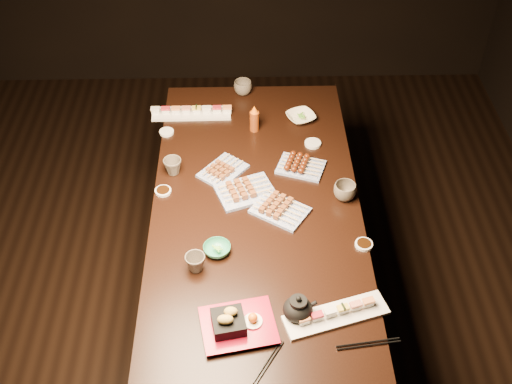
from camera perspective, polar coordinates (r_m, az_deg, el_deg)
ground at (r=3.16m, az=-4.65°, el=-15.39°), size 5.00×5.00×0.00m
dining_table at (r=3.06m, az=0.02°, el=-6.06°), size 1.10×1.89×0.75m
sushi_platter_near at (r=2.39m, az=7.15°, el=-10.55°), size 0.40×0.22×0.05m
sushi_platter_far at (r=3.28m, az=-5.76°, el=7.21°), size 0.40×0.11×0.05m
yakitori_plate_center at (r=2.81m, az=-0.94°, el=0.35°), size 0.29×0.25×0.06m
yakitori_plate_right at (r=2.73m, az=2.16°, el=-1.34°), size 0.28×0.26×0.06m
yakitori_plate_left at (r=2.92m, az=-2.97°, el=2.16°), size 0.25×0.26×0.05m
tsukune_plate at (r=2.94m, az=4.02°, el=2.51°), size 0.25×0.21×0.05m
edamame_bowl_green at (r=2.58m, az=-3.48°, el=-5.11°), size 0.14×0.14×0.03m
edamame_bowl_cream at (r=3.24m, az=4.00°, el=6.66°), size 0.18×0.18×0.03m
tempura_tray at (r=2.32m, az=-1.59°, el=-11.30°), size 0.30×0.26×0.10m
teacup_near_left at (r=2.51m, az=-5.41°, el=-6.28°), size 0.09×0.09×0.07m
teacup_mid_right at (r=2.81m, az=7.90°, el=0.06°), size 0.13×0.13×0.08m
teacup_far_left at (r=2.93m, az=-7.41°, el=2.27°), size 0.09×0.09×0.08m
teacup_far_right at (r=3.41m, az=-1.18°, el=9.27°), size 0.12×0.12×0.07m
teapot at (r=2.35m, az=3.75°, el=-10.16°), size 0.16×0.16×0.11m
condiment_bottle at (r=3.14m, az=-0.15°, el=6.58°), size 0.05×0.05×0.14m
sauce_dish_west at (r=2.86m, az=-8.26°, el=0.08°), size 0.08×0.08×0.01m
sauce_dish_east at (r=3.10m, az=5.07°, el=4.32°), size 0.10×0.10×0.01m
sauce_dish_se at (r=2.64m, az=9.56°, el=-4.62°), size 0.10×0.10×0.01m
sauce_dish_nw at (r=3.18m, az=-7.95°, el=5.30°), size 0.08×0.08×0.01m
chopsticks_near at (r=2.28m, az=1.13°, el=-14.87°), size 0.12×0.17×0.01m
chopsticks_se at (r=2.35m, az=9.95°, el=-13.16°), size 0.23×0.05×0.01m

